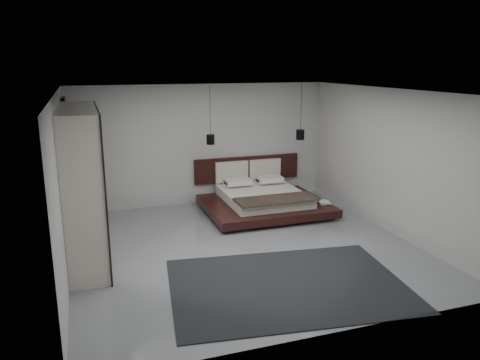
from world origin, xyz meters
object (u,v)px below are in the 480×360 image
object	(u,v)px
wardrobe	(83,185)
rug	(288,285)
bed	(263,199)
pendant_left	(210,139)
pendant_right	(300,135)
lattice_screen	(69,162)

from	to	relation	value
wardrobe	rug	size ratio (longest dim) A/B	0.75
wardrobe	bed	bearing A→B (deg)	20.93
pendant_left	wardrobe	xyz separation A→B (m)	(-2.72, -1.86, -0.34)
wardrobe	rug	xyz separation A→B (m)	(2.82, -2.10, -1.28)
pendant_left	pendant_right	xyz separation A→B (m)	(2.18, -0.00, 0.00)
bed	pendant_left	distance (m)	1.78
pendant_left	rug	world-z (taller)	pendant_left
bed	rug	size ratio (longest dim) A/B	0.76
bed	pendant_right	xyz separation A→B (m)	(1.09, 0.40, 1.35)
wardrobe	rug	distance (m)	3.74
bed	pendant_left	world-z (taller)	pendant_left
pendant_left	pendant_right	size ratio (longest dim) A/B	1.00
bed	wardrobe	bearing A→B (deg)	-159.07
wardrobe	lattice_screen	bearing A→B (deg)	97.20
lattice_screen	pendant_left	xyz separation A→B (m)	(2.97, -0.13, 0.33)
bed	pendant_right	distance (m)	1.78
pendant_right	rug	bearing A→B (deg)	-117.59
lattice_screen	pendant_left	size ratio (longest dim) A/B	2.03
bed	wardrobe	distance (m)	4.20
bed	rug	world-z (taller)	bed
pendant_right	rug	world-z (taller)	pendant_right
pendant_right	bed	bearing A→B (deg)	-159.60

